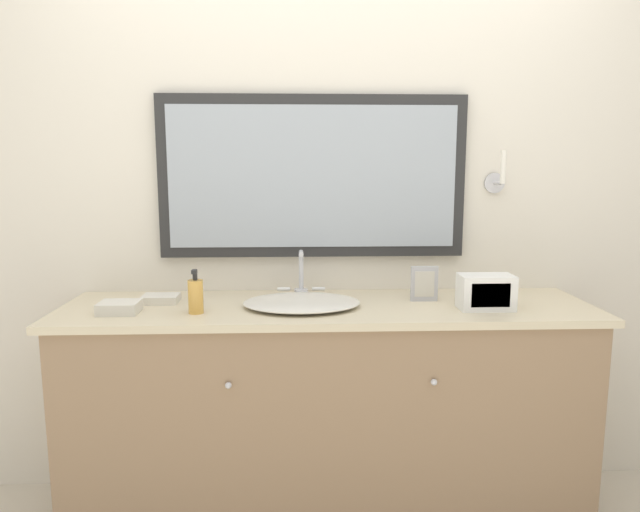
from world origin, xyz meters
TOP-DOWN VIEW (x-y plane):
  - wall_back at (-0.00, 0.60)m, footprint 8.00×0.18m
  - vanity_counter at (0.00, 0.29)m, footprint 2.14×0.57m
  - sink_basin at (-0.11, 0.27)m, footprint 0.47×0.40m
  - soap_bottle at (-0.51, 0.18)m, footprint 0.06×0.06m
  - appliance_box at (0.61, 0.19)m, footprint 0.21×0.12m
  - picture_frame at (0.40, 0.34)m, footprint 0.11×0.01m
  - hand_towel_near_sink at (-0.80, 0.19)m, footprint 0.15×0.12m
  - hand_towel_far_corner at (-0.68, 0.35)m, footprint 0.15×0.11m

SIDE VIEW (x-z plane):
  - vanity_counter at x=0.00m, z-range 0.00..0.92m
  - hand_towel_far_corner at x=-0.68m, z-range 0.92..0.95m
  - sink_basin at x=-0.11m, z-range 0.84..1.04m
  - hand_towel_near_sink at x=-0.80m, z-range 0.92..0.96m
  - soap_bottle at x=-0.51m, z-range 0.90..1.07m
  - appliance_box at x=0.61m, z-range 0.92..1.05m
  - picture_frame at x=0.40m, z-range 0.92..1.07m
  - wall_back at x=0.00m, z-range 0.00..2.55m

